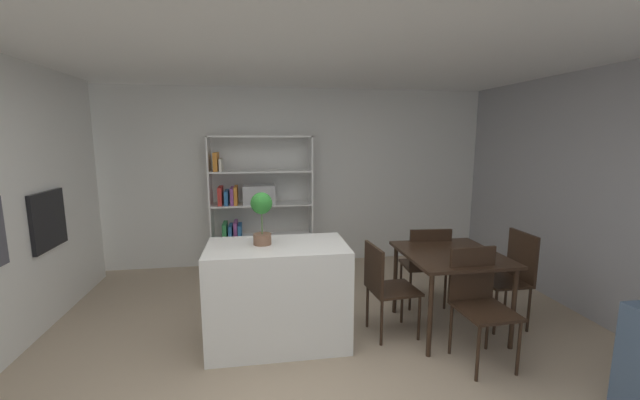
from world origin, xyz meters
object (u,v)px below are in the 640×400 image
object	(u,v)px
dining_table	(451,261)
dining_chair_near	(478,295)
kitchen_island	(278,294)
open_bookshelf	(253,206)
dining_chair_island_side	(384,282)
built_in_oven	(48,220)
potted_plant_on_island	(262,213)
dining_chair_far	(426,260)
dining_chair_window_side	(512,271)

from	to	relation	value
dining_table	dining_chair_near	world-z (taller)	dining_chair_near
kitchen_island	dining_chair_near	bearing A→B (deg)	-17.79
open_bookshelf	dining_chair_island_side	world-z (taller)	open_bookshelf
built_in_oven	potted_plant_on_island	xyz separation A→B (m)	(2.10, -0.73, 0.15)
potted_plant_on_island	kitchen_island	bearing A→B (deg)	-16.51
dining_chair_near	dining_chair_far	size ratio (longest dim) A/B	1.04
potted_plant_on_island	dining_chair_near	size ratio (longest dim) A/B	0.50
dining_chair_island_side	open_bookshelf	bearing A→B (deg)	25.77
open_bookshelf	potted_plant_on_island	bearing A→B (deg)	-86.85
kitchen_island	dining_table	size ratio (longest dim) A/B	1.29
kitchen_island	dining_chair_far	size ratio (longest dim) A/B	1.37
dining_chair_window_side	dining_chair_island_side	bearing A→B (deg)	-89.37
dining_table	potted_plant_on_island	bearing A→B (deg)	177.88
dining_table	dining_chair_window_side	xyz separation A→B (m)	(0.67, -0.00, -0.14)
built_in_oven	kitchen_island	distance (m)	2.44
dining_chair_near	dining_chair_window_side	distance (m)	0.84
built_in_oven	dining_chair_island_side	xyz separation A→B (m)	(3.23, -0.80, -0.54)
dining_chair_window_side	dining_chair_far	size ratio (longest dim) A/B	1.05
built_in_oven	dining_table	size ratio (longest dim) A/B	0.61
potted_plant_on_island	dining_chair_far	world-z (taller)	potted_plant_on_island
kitchen_island	dining_chair_far	distance (m)	1.73
kitchen_island	dining_chair_far	world-z (taller)	kitchen_island
open_bookshelf	dining_chair_window_side	bearing A→B (deg)	-38.49
potted_plant_on_island	dining_chair_window_side	world-z (taller)	potted_plant_on_island
dining_chair_near	dining_chair_far	distance (m)	1.02
built_in_oven	dining_chair_near	world-z (taller)	built_in_oven
dining_chair_island_side	dining_chair_window_side	world-z (taller)	dining_chair_window_side
kitchen_island	built_in_oven	bearing A→B (deg)	161.13
open_bookshelf	dining_table	size ratio (longest dim) A/B	1.95
dining_table	built_in_oven	bearing A→B (deg)	168.53
open_bookshelf	dining_chair_far	xyz separation A→B (m)	(1.90, -1.54, -0.39)
kitchen_island	dining_chair_near	xyz separation A→B (m)	(1.66, -0.53, 0.10)
built_in_oven	kitchen_island	size ratio (longest dim) A/B	0.47
dining_chair_near	dining_chair_window_side	size ratio (longest dim) A/B	1.00
kitchen_island	potted_plant_on_island	xyz separation A→B (m)	(-0.13, 0.04, 0.76)
potted_plant_on_island	open_bookshelf	size ratio (longest dim) A/B	0.25
dining_chair_island_side	dining_chair_far	size ratio (longest dim) A/B	0.98
potted_plant_on_island	dining_chair_window_side	size ratio (longest dim) A/B	0.50
potted_plant_on_island	open_bookshelf	distance (m)	2.01
kitchen_island	dining_table	world-z (taller)	kitchen_island
dining_chair_island_side	dining_chair_far	world-z (taller)	dining_chair_far
dining_chair_island_side	dining_chair_window_side	size ratio (longest dim) A/B	0.93
built_in_oven	open_bookshelf	distance (m)	2.36
dining_table	dining_chair_near	bearing A→B (deg)	-90.57
open_bookshelf	built_in_oven	bearing A→B (deg)	-147.75
dining_table	dining_chair_near	xyz separation A→B (m)	(-0.01, -0.51, -0.13)
dining_table	dining_chair_island_side	world-z (taller)	dining_chair_island_side
dining_table	dining_chair_far	size ratio (longest dim) A/B	1.07
dining_chair_near	dining_chair_far	xyz separation A→B (m)	(-0.00, 1.02, -0.02)
potted_plant_on_island	dining_chair_far	xyz separation A→B (m)	(1.79, 0.45, -0.68)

